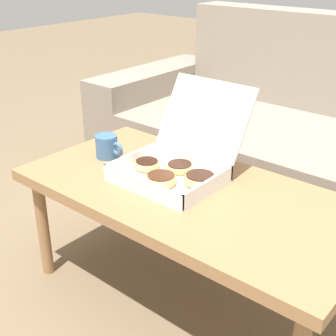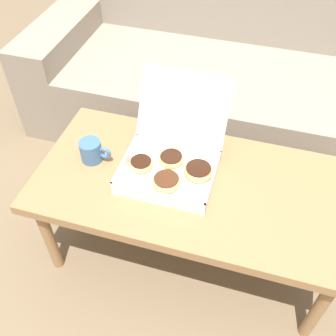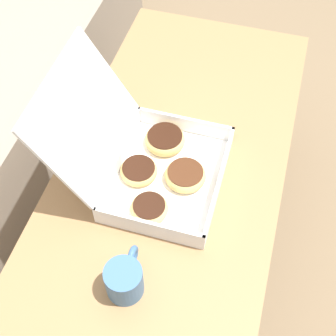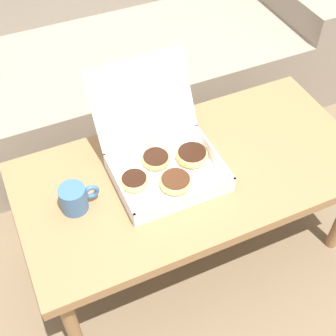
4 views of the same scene
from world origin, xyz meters
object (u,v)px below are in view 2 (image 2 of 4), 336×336
Objects in this scene: coffee_table at (192,190)px; coffee_mug at (92,151)px; couch at (233,77)px; pastry_box at (173,159)px.

coffee_table is 9.38× the size of coffee_mug.
couch reaches higher than coffee_table.
couch is at bearing 90.00° from coffee_table.
coffee_mug is at bearing -172.81° from pastry_box.
couch is 1.07m from coffee_mug.
coffee_mug is (-0.40, -0.97, 0.21)m from couch.
pastry_box is at bearing 151.82° from coffee_table.
pastry_box reaches higher than coffee_mug.
pastry_box is at bearing 7.19° from coffee_mug.
couch is 0.98m from coffee_table.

